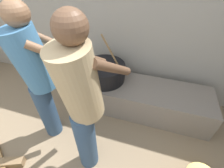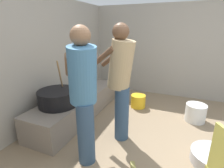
% 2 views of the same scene
% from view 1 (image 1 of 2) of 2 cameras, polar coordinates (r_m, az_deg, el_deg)
% --- Properties ---
extents(block_enclosure_rear, '(5.33, 0.20, 2.06)m').
position_cam_1_polar(block_enclosure_rear, '(2.50, -5.03, 21.08)').
color(block_enclosure_rear, '#9E998E').
rests_on(block_enclosure_rear, ground_plane).
extents(hearth_ledge, '(2.06, 0.60, 0.42)m').
position_cam_1_polar(hearth_ledge, '(2.33, 8.07, -4.60)').
color(hearth_ledge, slate).
rests_on(hearth_ledge, ground_plane).
extents(cooking_pot_main, '(0.58, 0.58, 0.69)m').
position_cam_1_polar(cooking_pot_main, '(2.23, -2.75, 4.45)').
color(cooking_pot_main, black).
rests_on(cooking_pot_main, hearth_ledge).
extents(cook_in_tan_shirt, '(0.51, 0.73, 1.61)m').
position_cam_1_polar(cook_in_tan_shirt, '(1.27, -10.80, -6.11)').
color(cook_in_tan_shirt, navy).
rests_on(cook_in_tan_shirt, ground_plane).
extents(cook_in_blue_shirt, '(0.71, 0.66, 1.58)m').
position_cam_1_polar(cook_in_blue_shirt, '(1.71, -25.42, 3.02)').
color(cook_in_blue_shirt, navy).
rests_on(cook_in_blue_shirt, ground_plane).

